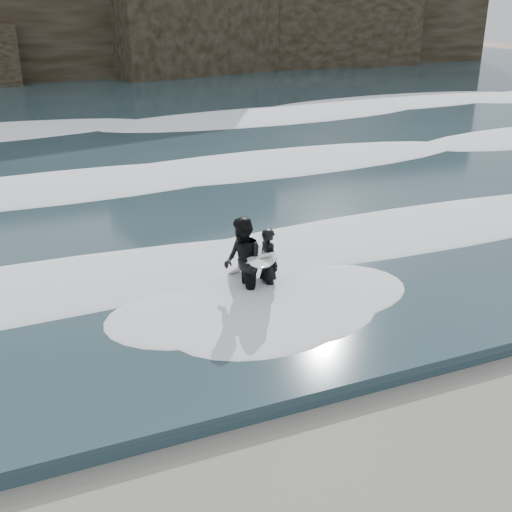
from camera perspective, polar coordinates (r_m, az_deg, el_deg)
The scene contains 7 objects.
sea at distance 34.29m, azimuth -13.43°, elevation 12.15°, with size 90.00×52.00×0.30m, color #223841.
headland at distance 50.63m, azimuth -17.66°, elevation 20.51°, with size 70.00×9.00×10.00m, color black.
foam_near at distance 15.51m, azimuth -0.07°, elevation 1.24°, with size 60.00×3.20×0.20m, color white.
foam_mid at distance 21.81m, azimuth -7.28°, elevation 7.49°, with size 60.00×4.00×0.24m, color white.
foam_far at distance 30.36m, azimuth -12.09°, elevation 11.53°, with size 60.00×4.80×0.30m, color white.
surfer_left at distance 13.38m, azimuth 0.72°, elevation -0.64°, with size 1.03×1.79×1.53m.
surfer_right at distance 13.02m, azimuth -0.98°, elevation -0.50°, with size 1.56×2.32×1.87m.
Camera 1 is at (-5.59, -4.31, 6.07)m, focal length 45.00 mm.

